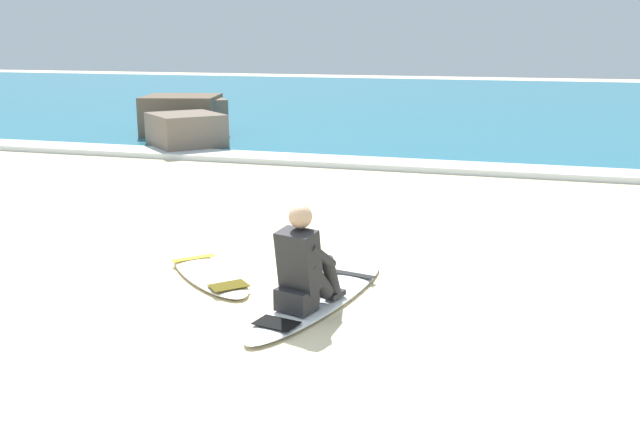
# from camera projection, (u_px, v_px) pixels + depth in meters

# --- Properties ---
(ground_plane) EXTENTS (80.00, 80.00, 0.00)m
(ground_plane) POSITION_uv_depth(u_px,v_px,m) (242.00, 301.00, 6.76)
(ground_plane) COLOR beige
(sea) EXTENTS (80.00, 28.00, 0.10)m
(sea) POSITION_uv_depth(u_px,v_px,m) (463.00, 103.00, 26.43)
(sea) COLOR teal
(sea) RESTS_ON ground
(breaking_foam) EXTENTS (80.00, 0.90, 0.11)m
(breaking_foam) POSITION_uv_depth(u_px,v_px,m) (392.00, 164.00, 13.69)
(breaking_foam) COLOR white
(breaking_foam) RESTS_ON ground
(surfboard_main) EXTENTS (1.02, 2.50, 0.08)m
(surfboard_main) POSITION_uv_depth(u_px,v_px,m) (320.00, 298.00, 6.73)
(surfboard_main) COLOR white
(surfboard_main) RESTS_ON ground
(surfer_seated) EXTENTS (0.52, 0.77, 0.95)m
(surfer_seated) POSITION_uv_depth(u_px,v_px,m) (304.00, 268.00, 6.35)
(surfer_seated) COLOR #232326
(surfer_seated) RESTS_ON surfboard_main
(surfboard_spare_near) EXTENTS (1.59, 1.57, 0.08)m
(surfboard_spare_near) POSITION_uv_depth(u_px,v_px,m) (209.00, 273.00, 7.44)
(surfboard_spare_near) COLOR #EFE5C6
(surfboard_spare_near) RESTS_ON ground
(rock_outcrop_distant) EXTENTS (3.11, 3.93, 1.03)m
(rock_outcrop_distant) POSITION_uv_depth(u_px,v_px,m) (186.00, 121.00, 17.12)
(rock_outcrop_distant) COLOR #756656
(rock_outcrop_distant) RESTS_ON ground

